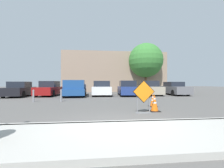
{
  "coord_description": "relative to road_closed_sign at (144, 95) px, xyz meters",
  "views": [
    {
      "loc": [
        -0.63,
        -4.6,
        1.31
      ],
      "look_at": [
        1.08,
        11.37,
        1.23
      ],
      "focal_mm": 24.0,
      "sensor_mm": 36.0,
      "label": 1
    }
  ],
  "objects": [
    {
      "name": "parked_car_second",
      "position": [
        -6.93,
        10.03,
        -0.09
      ],
      "size": [
        2.03,
        4.34,
        1.54
      ],
      "rotation": [
        0.0,
        0.0,
        3.07
      ],
      "color": "maroon",
      "rests_on": "ground_plane"
    },
    {
      "name": "parked_car_sixth",
      "position": [
        6.78,
        9.88,
        -0.11
      ],
      "size": [
        1.88,
        4.5,
        1.47
      ],
      "rotation": [
        0.0,
        0.0,
        3.12
      ],
      "color": "slate",
      "rests_on": "ground_plane"
    },
    {
      "name": "pickup_truck",
      "position": [
        -4.17,
        9.19,
        -0.08
      ],
      "size": [
        2.27,
        5.35,
        1.61
      ],
      "rotation": [
        0.0,
        0.0,
        3.18
      ],
      "color": "navy",
      "rests_on": "ground_plane"
    },
    {
      "name": "parked_car_fourth",
      "position": [
        1.3,
        9.45,
        -0.07
      ],
      "size": [
        2.1,
        4.22,
        1.59
      ],
      "rotation": [
        0.0,
        0.0,
        3.08
      ],
      "color": "navy",
      "rests_on": "ground_plane"
    },
    {
      "name": "bollard_nearest",
      "position": [
        -4.56,
        4.68,
        -0.34
      ],
      "size": [
        0.12,
        0.12,
        0.88
      ],
      "color": "gray",
      "rests_on": "ground_plane"
    },
    {
      "name": "parked_car_third",
      "position": [
        -1.44,
        9.72,
        -0.08
      ],
      "size": [
        2.08,
        4.14,
        1.56
      ],
      "rotation": [
        0.0,
        0.0,
        3.1
      ],
      "color": "white",
      "rests_on": "ground_plane"
    },
    {
      "name": "bollard_second",
      "position": [
        -6.45,
        4.68,
        -0.34
      ],
      "size": [
        0.12,
        0.12,
        0.86
      ],
      "color": "gray",
      "rests_on": "ground_plane"
    },
    {
      "name": "ground_plane",
      "position": [
        -1.44,
        8.26,
        -0.8
      ],
      "size": [
        96.0,
        96.0,
        0.0
      ],
      "primitive_type": "plane",
      "color": "#565451"
    },
    {
      "name": "parked_car_fifth",
      "position": [
        4.04,
        10.1,
        -0.08
      ],
      "size": [
        1.97,
        4.59,
        1.59
      ],
      "rotation": [
        0.0,
        0.0,
        3.08
      ],
      "color": "#A39984",
      "rests_on": "ground_plane"
    },
    {
      "name": "road_closed_sign",
      "position": [
        0.0,
        0.0,
        0.0
      ],
      "size": [
        0.98,
        0.2,
        1.44
      ],
      "color": "black",
      "rests_on": "ground_plane"
    },
    {
      "name": "street_tree_behind_lot",
      "position": [
        5.4,
        15.59,
        3.96
      ],
      "size": [
        5.14,
        5.14,
        7.34
      ],
      "color": "#513823",
      "rests_on": "ground_plane"
    },
    {
      "name": "curb_lip",
      "position": [
        -1.44,
        -1.74,
        -0.73
      ],
      "size": [
        28.73,
        0.2,
        0.14
      ],
      "color": "#ADAAA3",
      "rests_on": "ground_plane"
    },
    {
      "name": "traffic_cone_second",
      "position": [
        1.12,
        1.8,
        -0.45
      ],
      "size": [
        0.44,
        0.44,
        0.72
      ],
      "color": "black",
      "rests_on": "ground_plane"
    },
    {
      "name": "sidewalk_strip",
      "position": [
        -1.44,
        -2.87,
        -0.73
      ],
      "size": [
        28.73,
        2.26,
        0.14
      ],
      "color": "#ADAAA3",
      "rests_on": "ground_plane"
    },
    {
      "name": "traffic_cone_nearest",
      "position": [
        0.65,
        0.4,
        -0.41
      ],
      "size": [
        0.46,
        0.46,
        0.8
      ],
      "color": "black",
      "rests_on": "ground_plane"
    },
    {
      "name": "building_facade_backdrop",
      "position": [
        0.97,
        18.78,
        2.32
      ],
      "size": [
        16.34,
        5.0,
        6.25
      ],
      "color": "gray",
      "rests_on": "ground_plane"
    },
    {
      "name": "parked_car_nearest",
      "position": [
        -9.68,
        9.5,
        -0.12
      ],
      "size": [
        2.1,
        4.5,
        1.48
      ],
      "rotation": [
        0.0,
        0.0,
        3.21
      ],
      "color": "black",
      "rests_on": "ground_plane"
    }
  ]
}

